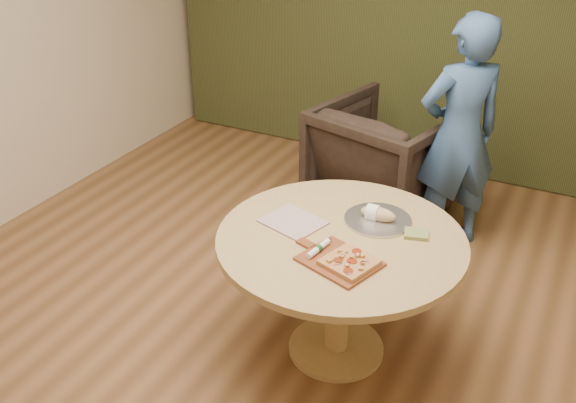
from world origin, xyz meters
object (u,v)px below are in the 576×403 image
(cutlery_roll, at_px, (318,248))
(person_standing, at_px, (459,135))
(serving_tray, at_px, (378,220))
(armchair, at_px, (386,155))
(pedestal_table, at_px, (340,260))
(bread_roll, at_px, (377,213))
(flatbread_pizza, at_px, (349,262))
(pizza_paddle, at_px, (338,261))

(cutlery_roll, xyz_separation_m, person_standing, (0.28, 1.62, 0.03))
(cutlery_roll, relative_size, person_standing, 0.12)
(serving_tray, distance_m, armchair, 1.49)
(pedestal_table, xyz_separation_m, bread_roll, (0.10, 0.23, 0.18))
(cutlery_roll, bearing_deg, person_standing, 89.75)
(flatbread_pizza, height_order, bread_roll, bread_roll)
(cutlery_roll, relative_size, bread_roll, 1.03)
(serving_tray, bearing_deg, pedestal_table, -115.39)
(pedestal_table, relative_size, pizza_paddle, 2.70)
(pedestal_table, relative_size, serving_tray, 3.59)
(pizza_paddle, xyz_separation_m, serving_tray, (0.04, 0.45, -0.00))
(flatbread_pizza, relative_size, serving_tray, 0.78)
(serving_tray, relative_size, bread_roll, 1.84)
(pizza_paddle, xyz_separation_m, flatbread_pizza, (0.06, -0.01, 0.02))
(bread_roll, bearing_deg, serving_tray, 0.00)
(cutlery_roll, relative_size, serving_tray, 0.56)
(pizza_paddle, relative_size, bread_roll, 2.45)
(armchair, bearing_deg, bread_roll, 121.25)
(flatbread_pizza, bearing_deg, pedestal_table, 120.80)
(pizza_paddle, xyz_separation_m, cutlery_roll, (-0.11, 0.02, 0.02))
(pizza_paddle, distance_m, flatbread_pizza, 0.07)
(flatbread_pizza, relative_size, cutlery_roll, 1.39)
(person_standing, bearing_deg, serving_tray, 42.18)
(armchair, height_order, person_standing, person_standing)
(flatbread_pizza, xyz_separation_m, serving_tray, (-0.03, 0.46, -0.02))
(pedestal_table, distance_m, serving_tray, 0.30)
(armchair, relative_size, person_standing, 0.58)
(pizza_paddle, relative_size, armchair, 0.50)
(pedestal_table, height_order, pizza_paddle, pizza_paddle)
(cutlery_roll, bearing_deg, pizza_paddle, -1.91)
(serving_tray, xyz_separation_m, bread_roll, (-0.01, 0.00, 0.04))
(pizza_paddle, relative_size, cutlery_roll, 2.38)
(pizza_paddle, xyz_separation_m, armchair, (-0.39, 1.85, -0.28))
(bread_roll, xyz_separation_m, armchair, (-0.41, 1.40, -0.32))
(bread_roll, bearing_deg, pizza_paddle, -93.61)
(serving_tray, bearing_deg, cutlery_roll, -109.32)
(bread_roll, height_order, person_standing, person_standing)
(pizza_paddle, bearing_deg, armchair, 119.84)
(flatbread_pizza, height_order, serving_tray, flatbread_pizza)
(bread_roll, bearing_deg, flatbread_pizza, -85.56)
(pizza_paddle, bearing_deg, person_standing, 102.31)
(cutlery_roll, xyz_separation_m, armchair, (-0.27, 1.83, -0.31))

